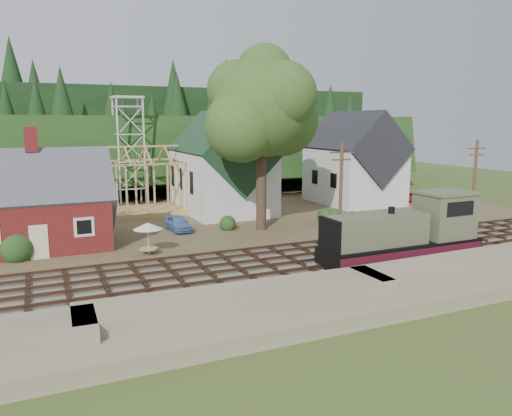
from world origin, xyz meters
name	(u,v)px	position (x,y,z in m)	size (l,w,h in m)	color
ground	(296,264)	(0.00, 0.00, 0.00)	(140.00, 140.00, 0.00)	#384C1E
embankment	(373,305)	(0.00, -8.50, 0.00)	(64.00, 5.00, 1.60)	#7F7259
railroad_bed	(296,263)	(0.00, 0.00, 0.08)	(64.00, 11.00, 0.16)	#726B5B
village_flat	(210,217)	(0.00, 18.00, 0.15)	(64.00, 26.00, 0.30)	brown
hillside	(156,190)	(0.00, 42.00, 0.00)	(70.00, 28.00, 8.00)	#1E3F19
ridge	(135,178)	(0.00, 58.00, 0.00)	(80.00, 20.00, 12.00)	black
depot	(36,209)	(-16.00, 11.00, 3.21)	(10.80, 7.41, 9.00)	#561316
church	(222,165)	(2.00, 19.68, 5.18)	(8.40, 15.17, 13.00)	silver
farmhouse	(354,164)	(18.00, 19.00, 4.87)	(8.40, 10.80, 10.60)	silver
timber_frame	(141,185)	(-6.00, 22.00, 3.27)	(8.20, 6.20, 6.99)	tan
lattice_tower	(128,118)	(-6.00, 28.00, 10.03)	(3.20, 3.20, 12.12)	silver
big_tree	(263,115)	(2.17, 10.08, 10.22)	(10.90, 8.40, 14.70)	#38281E
telegraph_pole_near	(341,188)	(7.00, 5.20, 4.25)	(2.20, 0.28, 8.00)	#4C331E
telegraph_pole_far	(475,180)	(22.00, 5.20, 4.25)	(2.20, 0.28, 8.00)	#4C331E
locomotive	(407,234)	(6.96, -3.00, 2.09)	(11.75, 2.94, 4.71)	black
car_blue	(178,223)	(-4.84, 12.48, 0.97)	(1.58, 3.92, 1.33)	#618BD1
car_red	(410,197)	(24.64, 16.88, 0.90)	(1.98, 4.29, 1.19)	#BC330F
patio_set	(148,227)	(-8.88, 5.66, 2.26)	(2.07, 2.07, 2.30)	silver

